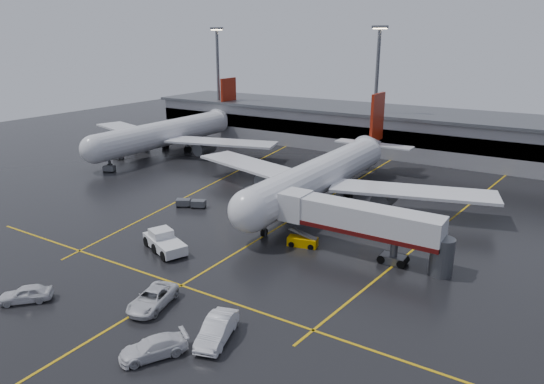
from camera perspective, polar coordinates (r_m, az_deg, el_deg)
The scene contains 22 objects.
ground at distance 66.69m, azimuth 2.37°, elevation -3.12°, with size 220.00×220.00×0.00m, color black.
apron_line_centre at distance 66.68m, azimuth 2.37°, elevation -3.11°, with size 0.25×90.00×0.02m, color gold.
apron_line_stop at distance 50.43m, azimuth -10.40°, elevation -10.54°, with size 60.00×0.25×0.02m, color gold.
apron_line_left at distance 85.24m, azimuth -5.96°, elevation 1.44°, with size 0.25×70.00×0.02m, color gold.
apron_line_right at distance 69.61m, azimuth 19.61°, elevation -3.25°, with size 0.25×70.00×0.02m, color gold.
terminal at distance 108.45m, azimuth 15.22°, elevation 6.74°, with size 122.00×19.00×8.60m.
light_mast_left at distance 122.87m, azimuth -6.23°, elevation 13.23°, with size 3.00×1.20×25.45m.
light_mast_mid at distance 103.10m, azimuth 11.95°, elevation 12.15°, with size 3.00×1.20×25.45m.
main_airliner at distance 73.57m, azimuth 6.18°, elevation 2.23°, with size 48.80×45.60×14.10m.
second_airliner at distance 106.99m, azimuth -11.54°, elevation 6.80°, with size 48.80×45.60×14.10m.
jet_bridge at distance 55.42m, azimuth 10.01°, elevation -3.43°, with size 19.90×3.40×6.05m.
pushback_tractor at distance 58.23m, azimuth -12.32°, elevation -5.69°, with size 7.15×5.02×2.37m.
belt_loader at distance 58.23m, azimuth 3.55°, elevation -5.72°, with size 3.71×2.27×2.19m.
service_van_a at distance 47.07m, azimuth -13.59°, elevation -11.84°, with size 2.67×5.79×1.61m, color silver.
service_van_b at distance 40.67m, azimuth -13.51°, elevation -17.03°, with size 2.13×5.24×1.52m, color silver.
service_van_c at distance 41.59m, azimuth -6.36°, elevation -15.47°, with size 1.96×5.61×1.85m, color white.
service_van_d at distance 51.87m, azimuth -26.50°, elevation -10.45°, with size 1.85×4.59×1.56m, color silver.
baggage_cart_a at distance 71.52m, azimuth -8.47°, elevation -1.32°, with size 2.36×2.03×1.12m.
baggage_cart_b at distance 72.34m, azimuth -10.17°, elevation -1.18°, with size 2.38×2.16×1.12m.
baggage_cart_c at distance 76.75m, azimuth -2.33°, elevation 0.18°, with size 2.07×1.41×1.12m.
baggage_cart_d at distance 103.52m, azimuth -17.30°, elevation 3.97°, with size 2.14×1.52×1.12m.
baggage_cart_e at distance 94.30m, azimuth -18.25°, elevation 2.60°, with size 2.37×2.06×1.12m.
Camera 1 is at (30.85, -54.25, 23.51)m, focal length 32.67 mm.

